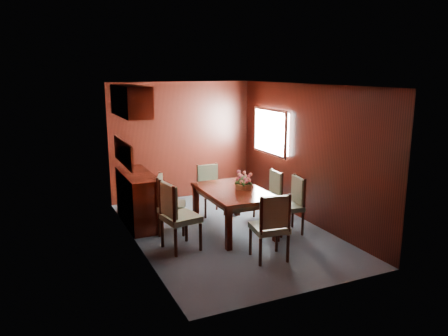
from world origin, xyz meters
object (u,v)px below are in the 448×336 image
sideboard (138,199)px  chair_left_near (176,212)px  chair_head (271,223)px  flower_centerpiece (244,180)px  chair_right_near (292,201)px  dining_table (233,196)px

sideboard → chair_left_near: 1.41m
chair_head → flower_centerpiece: (0.22, 1.29, 0.29)m
sideboard → chair_head: chair_head is taller
chair_head → flower_centerpiece: size_ratio=3.42×
sideboard → chair_right_near: size_ratio=1.48×
sideboard → dining_table: 1.69m
sideboard → dining_table: bearing=-36.8°
sideboard → chair_right_near: bearing=-33.4°
sideboard → dining_table: size_ratio=0.93×
dining_table → chair_left_near: chair_left_near is taller
sideboard → chair_right_near: 2.63m
chair_right_near → chair_head: chair_head is taller
sideboard → flower_centerpiece: size_ratio=4.82×
dining_table → chair_left_near: bearing=-161.5°
chair_left_near → chair_head: size_ratio=1.06×
chair_right_near → chair_head: bearing=142.3°
chair_left_near → chair_head: (1.09, -0.91, -0.03)m
sideboard → chair_left_near: (0.23, -1.38, 0.13)m
chair_right_near → flower_centerpiece: 0.86m
dining_table → chair_head: size_ratio=1.52×
dining_table → chair_left_near: (-1.12, -0.37, -0.02)m
chair_left_near → chair_right_near: 1.97m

